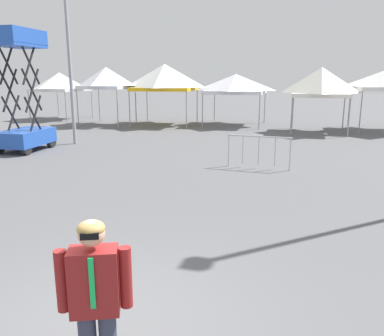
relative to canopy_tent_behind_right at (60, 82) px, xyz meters
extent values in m
plane|color=#5B5B5E|center=(14.04, -20.34, -2.55)|extent=(140.00, 140.00, 0.00)
cylinder|color=#9E9EA3|center=(-1.59, -1.37, -1.49)|extent=(0.06, 0.06, 2.12)
cylinder|color=#9E9EA3|center=(1.37, -1.59, -1.49)|extent=(0.06, 0.06, 2.12)
cylinder|color=#9E9EA3|center=(-1.37, 1.59, -1.49)|extent=(0.06, 0.06, 2.12)
cylinder|color=#9E9EA3|center=(1.59, 1.37, -1.49)|extent=(0.06, 0.06, 2.12)
pyramid|color=white|center=(0.00, 0.00, 0.10)|extent=(3.33, 3.33, 1.05)
cube|color=white|center=(0.00, 0.00, -0.52)|extent=(3.30, 3.30, 0.20)
cylinder|color=#9E9EA3|center=(3.29, -3.28, -1.36)|extent=(0.06, 0.06, 2.38)
cylinder|color=#9E9EA3|center=(5.89, -3.29, -1.36)|extent=(0.06, 0.06, 2.38)
cylinder|color=#9E9EA3|center=(3.29, -0.68, -1.36)|extent=(0.06, 0.06, 2.38)
cylinder|color=#9E9EA3|center=(5.90, -0.68, -1.36)|extent=(0.06, 0.06, 2.38)
pyramid|color=white|center=(4.59, -1.98, 0.38)|extent=(2.74, 2.74, 1.10)
cube|color=white|center=(4.59, -1.98, -0.27)|extent=(2.72, 2.72, 0.20)
cylinder|color=#9E9EA3|center=(6.47, -2.89, -1.41)|extent=(0.06, 0.06, 2.28)
cylinder|color=#9E9EA3|center=(9.85, -2.62, -1.41)|extent=(0.06, 0.06, 2.28)
cylinder|color=#9E9EA3|center=(6.20, 0.49, -1.41)|extent=(0.06, 0.06, 2.28)
cylinder|color=#9E9EA3|center=(9.59, 0.76, -1.41)|extent=(0.06, 0.06, 2.28)
pyramid|color=white|center=(8.03, -1.07, 0.42)|extent=(3.83, 3.83, 1.37)
cube|color=yellow|center=(8.03, -1.07, -0.37)|extent=(3.80, 3.80, 0.20)
cylinder|color=#9E9EA3|center=(10.57, -1.75, -1.50)|extent=(0.06, 0.06, 2.10)
cylinder|color=#9E9EA3|center=(13.87, -1.73, -1.50)|extent=(0.06, 0.06, 2.10)
cylinder|color=#9E9EA3|center=(10.56, 1.55, -1.50)|extent=(0.06, 0.06, 2.10)
cylinder|color=#9E9EA3|center=(13.86, 1.56, -1.50)|extent=(0.06, 0.06, 2.10)
pyramid|color=white|center=(12.21, -0.09, 0.03)|extent=(3.47, 3.47, 0.95)
cube|color=white|center=(12.21, -0.09, -0.55)|extent=(3.44, 3.44, 0.20)
cylinder|color=#9E9EA3|center=(15.67, -3.44, -1.51)|extent=(0.06, 0.06, 2.08)
cylinder|color=#9E9EA3|center=(18.42, -3.44, -1.51)|extent=(0.06, 0.06, 2.08)
cylinder|color=#9E9EA3|center=(15.67, -0.70, -1.51)|extent=(0.06, 0.06, 2.08)
cylinder|color=#9E9EA3|center=(18.42, -0.69, -1.51)|extent=(0.06, 0.06, 2.08)
pyramid|color=white|center=(17.05, -2.07, 0.19)|extent=(2.89, 2.89, 1.31)
cube|color=white|center=(17.05, -2.07, -0.57)|extent=(2.86, 2.86, 0.20)
cylinder|color=#9E9EA3|center=(19.09, -2.17, -1.35)|extent=(0.06, 0.06, 2.39)
cylinder|color=#9E9EA3|center=(18.88, 1.14, -1.35)|extent=(0.06, 0.06, 2.39)
cylinder|color=black|center=(6.14, -11.62, -2.31)|extent=(0.21, 0.49, 0.48)
cylinder|color=black|center=(4.84, -9.98, -2.31)|extent=(0.21, 0.49, 0.48)
cylinder|color=black|center=(6.03, -9.90, -2.31)|extent=(0.21, 0.49, 0.48)
cube|color=blue|center=(5.49, -10.80, -2.01)|extent=(1.55, 2.39, 0.60)
cylinder|color=black|center=(5.00, -10.83, -1.19)|extent=(0.15, 1.11, 1.65)
cylinder|color=black|center=(5.00, -10.83, -1.19)|extent=(0.15, 1.11, 1.65)
cylinder|color=black|center=(5.98, -10.77, -1.19)|extent=(0.15, 1.11, 1.65)
cylinder|color=black|center=(5.98, -10.77, -1.19)|extent=(0.15, 1.11, 1.65)
cylinder|color=black|center=(5.00, -10.83, -0.15)|extent=(0.15, 1.11, 1.65)
cylinder|color=black|center=(5.00, -10.83, -0.15)|extent=(0.15, 1.11, 1.65)
cylinder|color=black|center=(5.98, -10.77, -0.15)|extent=(0.15, 1.11, 1.65)
cylinder|color=black|center=(5.98, -10.77, -0.15)|extent=(0.15, 1.11, 1.65)
cylinder|color=black|center=(5.00, -10.83, 0.89)|extent=(0.15, 1.11, 1.65)
cylinder|color=black|center=(5.00, -10.83, 0.89)|extent=(0.15, 1.11, 1.65)
cylinder|color=black|center=(5.98, -10.77, 0.89)|extent=(0.15, 1.11, 1.65)
cylinder|color=black|center=(5.98, -10.77, 0.89)|extent=(0.15, 1.11, 1.65)
cube|color=blue|center=(5.49, -10.80, 1.53)|extent=(1.47, 2.27, 0.12)
cube|color=blue|center=(5.42, -9.74, 1.87)|extent=(1.33, 0.15, 0.55)
cube|color=blue|center=(4.85, -10.84, 1.87)|extent=(0.20, 2.18, 0.55)
cube|color=blue|center=(6.14, -10.76, 1.87)|extent=(0.20, 2.18, 0.55)
cube|color=maroon|center=(14.52, -21.28, -1.33)|extent=(0.48, 0.38, 0.60)
cylinder|color=maroon|center=(14.27, -21.39, -1.31)|extent=(0.11, 0.11, 0.56)
cylinder|color=maroon|center=(14.77, -21.18, -1.31)|extent=(0.11, 0.11, 0.56)
sphere|color=#D8A884|center=(14.52, -21.28, -0.88)|extent=(0.23, 0.23, 0.23)
ellipsoid|color=tan|center=(14.52, -21.28, -0.84)|extent=(0.23, 0.23, 0.14)
cube|color=black|center=(14.56, -21.38, -0.87)|extent=(0.15, 0.08, 0.06)
cube|color=#19BF59|center=(14.57, -21.41, -1.28)|extent=(0.05, 0.03, 0.46)
cylinder|color=#9E9EA3|center=(6.51, -8.86, 1.58)|extent=(0.14, 0.14, 8.26)
cylinder|color=#B7BABF|center=(14.90, -11.44, -1.50)|extent=(2.10, 0.18, 0.05)
cylinder|color=#B7BABF|center=(15.89, -11.51, -2.02)|extent=(0.04, 0.04, 1.05)
cylinder|color=#B7BABF|center=(13.90, -11.38, -2.02)|extent=(0.04, 0.04, 1.05)
cylinder|color=#B7BABF|center=(15.42, -11.48, -1.97)|extent=(0.04, 0.04, 0.92)
cylinder|color=#B7BABF|center=(14.90, -11.44, -1.97)|extent=(0.04, 0.04, 0.92)
cylinder|color=#B7BABF|center=(14.37, -11.41, -1.97)|extent=(0.04, 0.04, 0.92)
camera|label=1|loc=(16.16, -24.00, 0.40)|focal=36.53mm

